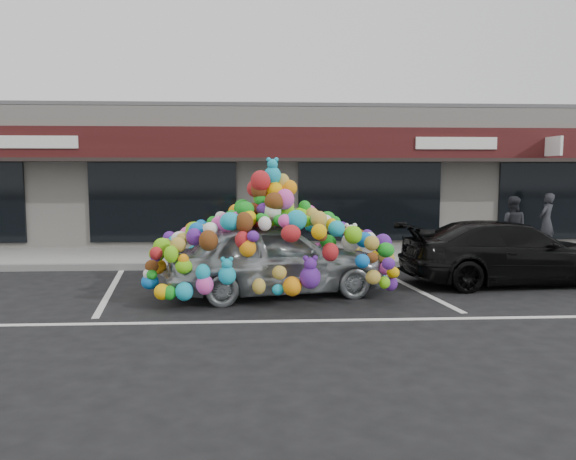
{
  "coord_description": "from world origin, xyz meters",
  "views": [
    {
      "loc": [
        -0.31,
        -10.87,
        2.34
      ],
      "look_at": [
        0.37,
        1.4,
        1.05
      ],
      "focal_mm": 35.0,
      "sensor_mm": 36.0,
      "label": 1
    }
  ],
  "objects": [
    {
      "name": "pedestrian_a",
      "position": [
        7.88,
        4.51,
        0.94
      ],
      "size": [
        0.69,
        0.65,
        1.58
      ],
      "primitive_type": "imported",
      "rotation": [
        0.0,
        0.0,
        3.8
      ],
      "color": "black",
      "rests_on": "sidewalk"
    },
    {
      "name": "sidewalk",
      "position": [
        0.0,
        4.0,
        0.07
      ],
      "size": [
        26.0,
        3.0,
        0.15
      ],
      "primitive_type": "cube",
      "color": "gray",
      "rests_on": "ground"
    },
    {
      "name": "ground",
      "position": [
        0.0,
        0.0,
        0.0
      ],
      "size": [
        90.0,
        90.0,
        0.0
      ],
      "primitive_type": "plane",
      "color": "black",
      "rests_on": "ground"
    },
    {
      "name": "parking_stripe_left",
      "position": [
        -3.2,
        0.2,
        0.0
      ],
      "size": [
        0.73,
        4.37,
        0.01
      ],
      "primitive_type": "cube",
      "rotation": [
        0.0,
        0.0,
        0.14
      ],
      "color": "silver",
      "rests_on": "ground"
    },
    {
      "name": "pedestrian_b",
      "position": [
        6.22,
        3.1,
        0.93
      ],
      "size": [
        0.93,
        0.86,
        1.55
      ],
      "primitive_type": "imported",
      "rotation": [
        0.0,
        0.0,
        2.7
      ],
      "color": "black",
      "rests_on": "sidewalk"
    },
    {
      "name": "black_sedan",
      "position": [
        4.94,
        0.42,
        0.66
      ],
      "size": [
        2.2,
        4.65,
        1.31
      ],
      "primitive_type": "imported",
      "rotation": [
        0.0,
        0.0,
        1.65
      ],
      "color": "black",
      "rests_on": "ground"
    },
    {
      "name": "shop_building",
      "position": [
        0.0,
        8.44,
        2.16
      ],
      "size": [
        24.0,
        7.2,
        4.31
      ],
      "color": "beige",
      "rests_on": "ground"
    },
    {
      "name": "lane_line",
      "position": [
        2.0,
        -2.3,
        0.0
      ],
      "size": [
        14.0,
        0.12,
        0.01
      ],
      "primitive_type": "cube",
      "color": "silver",
      "rests_on": "ground"
    },
    {
      "name": "toy_car",
      "position": [
        0.03,
        -0.38,
        0.87
      ],
      "size": [
        2.99,
        4.68,
        2.55
      ],
      "rotation": [
        0.0,
        0.0,
        1.77
      ],
      "color": "#AAB2B5",
      "rests_on": "ground"
    },
    {
      "name": "parking_stripe_mid",
      "position": [
        2.8,
        0.2,
        0.0
      ],
      "size": [
        0.73,
        4.37,
        0.01
      ],
      "primitive_type": "cube",
      "rotation": [
        0.0,
        0.0,
        0.14
      ],
      "color": "silver",
      "rests_on": "ground"
    },
    {
      "name": "kerb",
      "position": [
        0.0,
        2.5,
        0.07
      ],
      "size": [
        26.0,
        0.18,
        0.16
      ],
      "primitive_type": "cube",
      "color": "slate",
      "rests_on": "ground"
    }
  ]
}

